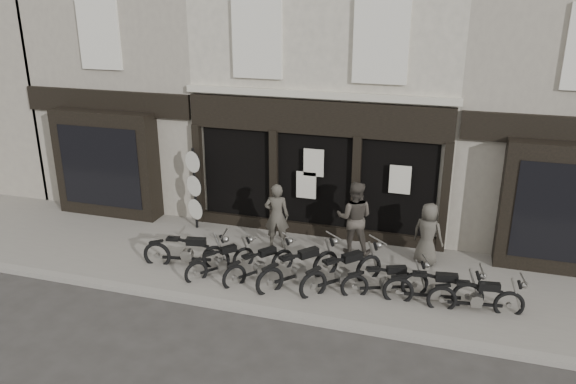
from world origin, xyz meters
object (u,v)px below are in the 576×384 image
(man_left, at_px, (277,216))
(advert_sign_post, at_px, (195,192))
(motorcycle_6, at_px, (434,291))
(man_centre, at_px, (354,218))
(motorcycle_5, at_px, (386,283))
(man_right, at_px, (428,234))
(motorcycle_0, at_px, (187,254))
(motorcycle_1, at_px, (221,263))
(motorcycle_3, at_px, (299,270))
(motorcycle_4, at_px, (343,274))
(motorcycle_7, at_px, (477,300))
(motorcycle_2, at_px, (260,267))

(man_left, relative_size, advert_sign_post, 0.71)
(motorcycle_6, height_order, man_centre, man_centre)
(motorcycle_5, height_order, man_right, man_right)
(motorcycle_0, xyz_separation_m, man_centre, (3.79, 1.97, 0.67))
(motorcycle_6, bearing_deg, motorcycle_5, 166.89)
(motorcycle_1, xyz_separation_m, man_centre, (2.84, 2.06, 0.73))
(motorcycle_3, relative_size, motorcycle_4, 1.02)
(man_left, xyz_separation_m, advert_sign_post, (-2.61, 0.52, 0.21))
(man_right, xyz_separation_m, advert_sign_post, (-6.48, 0.31, 0.30))
(motorcycle_1, distance_m, motorcycle_7, 5.90)
(motorcycle_1, xyz_separation_m, motorcycle_2, (0.97, 0.07, 0.02))
(motorcycle_5, height_order, man_centre, man_centre)
(motorcycle_1, xyz_separation_m, man_left, (0.83, 1.79, 0.64))
(motorcycle_2, bearing_deg, man_left, 41.04)
(motorcycle_1, xyz_separation_m, advert_sign_post, (-1.78, 2.30, 0.85))
(motorcycle_6, xyz_separation_m, man_centre, (-2.17, 2.02, 0.68))
(motorcycle_6, xyz_separation_m, motorcycle_7, (0.89, -0.05, -0.03))
(motorcycle_2, xyz_separation_m, motorcycle_6, (4.04, -0.02, 0.03))
(motorcycle_1, distance_m, advert_sign_post, 3.03)
(motorcycle_2, bearing_deg, motorcycle_7, -54.52)
(motorcycle_2, bearing_deg, motorcycle_1, 130.24)
(motorcycle_7, distance_m, man_left, 5.41)
(motorcycle_4, xyz_separation_m, motorcycle_5, (1.00, -0.05, -0.05))
(motorcycle_5, relative_size, advert_sign_post, 0.77)
(motorcycle_2, relative_size, motorcycle_3, 0.91)
(motorcycle_4, bearing_deg, man_centre, 45.67)
(man_centre, bearing_deg, motorcycle_4, 89.05)
(motorcycle_0, height_order, motorcycle_7, motorcycle_0)
(motorcycle_3, bearing_deg, man_centre, 15.92)
(motorcycle_2, height_order, motorcycle_7, motorcycle_7)
(motorcycle_2, distance_m, man_centre, 2.83)
(man_right, bearing_deg, motorcycle_3, 54.93)
(motorcycle_0, xyz_separation_m, motorcycle_4, (3.90, 0.10, 0.02))
(motorcycle_7, relative_size, advert_sign_post, 0.81)
(motorcycle_0, bearing_deg, motorcycle_1, -15.12)
(motorcycle_3, height_order, man_left, man_left)
(man_left, bearing_deg, motorcycle_1, 53.67)
(motorcycle_0, relative_size, motorcycle_1, 1.35)
(motorcycle_0, distance_m, motorcycle_7, 6.84)
(man_centre, xyz_separation_m, advert_sign_post, (-4.63, 0.24, 0.12))
(motorcycle_0, xyz_separation_m, motorcycle_6, (5.95, -0.05, -0.01))
(motorcycle_5, relative_size, man_centre, 0.99)
(motorcycle_0, xyz_separation_m, motorcycle_5, (4.90, 0.05, -0.04))
(advert_sign_post, bearing_deg, man_right, 20.89)
(motorcycle_4, xyz_separation_m, man_left, (-2.12, 1.60, 0.57))
(motorcycle_6, bearing_deg, motorcycle_3, 171.59)
(motorcycle_4, height_order, man_left, man_left)
(motorcycle_3, xyz_separation_m, motorcycle_7, (3.95, -0.09, -0.05))
(motorcycle_5, bearing_deg, motorcycle_0, 159.38)
(man_right, bearing_deg, advert_sign_post, 17.41)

